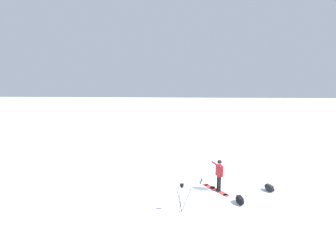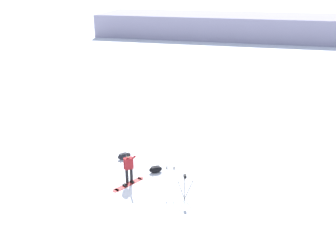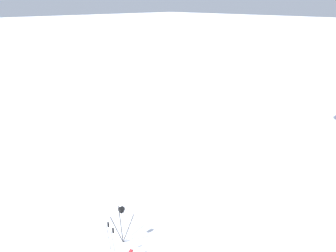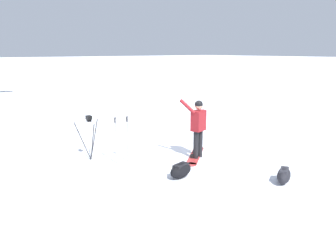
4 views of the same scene
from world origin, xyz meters
name	(u,v)px [view 2 (image 2 of 4)]	position (x,y,z in m)	size (l,w,h in m)	color
ground_plane	(131,191)	(0.00, 0.00, 0.00)	(300.00, 300.00, 0.00)	white
snowboarder	(129,165)	(-0.07, 0.71, 0.97)	(0.59, 0.61, 1.63)	black
snowboard	(129,184)	(-0.12, 0.56, 0.02)	(1.49, 1.26, 0.10)	#B23333
gear_bag_large	(156,169)	(1.27, 1.55, 0.18)	(0.72, 0.46, 0.34)	black
camera_tripod	(185,182)	(2.33, -0.97, 0.88)	(0.72, 0.60, 1.22)	#262628
gear_bag_small	(123,156)	(-0.33, 3.23, 0.18)	(0.71, 0.55, 0.34)	black
ski_poles	(170,175)	(1.79, -0.19, 0.81)	(0.39, 0.22, 1.24)	gray
distant_ridge	(227,26)	(16.66, 44.00, 1.72)	(42.13, 25.28, 3.45)	#A19AB5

